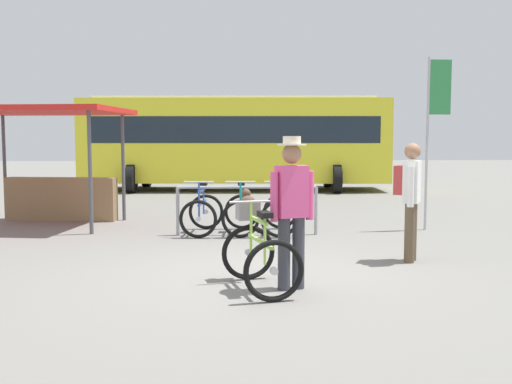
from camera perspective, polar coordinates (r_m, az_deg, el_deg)
The scene contains 11 objects.
ground_plane at distance 7.38m, azimuth 0.40°, elevation -8.05°, with size 80.00×80.00×0.00m, color slate.
bike_rack_rail at distance 10.29m, azimuth -0.88°, elevation -0.71°, with size 2.51×0.14×0.88m.
racked_bike_blue at distance 10.52m, azimuth -5.28°, elevation -2.08°, with size 0.77×1.16×0.97m.
racked_bike_teal at distance 10.49m, azimuth -1.46°, elevation -2.08°, with size 0.72×1.13×0.97m.
racked_bike_lime at distance 10.52m, azimuth 2.35°, elevation -2.06°, with size 0.79×1.18×0.97m.
featured_bicycle at distance 6.65m, azimuth 0.11°, elevation -5.26°, with size 0.88×1.25×1.09m.
person_with_featured_bike at distance 6.52m, azimuth 3.50°, elevation -1.37°, with size 0.51×0.32×1.72m.
pedestrian_with_backpack at distance 8.29m, azimuth 14.85°, elevation -0.20°, with size 0.43×0.48×1.64m.
bus_distant at distance 19.59m, azimuth -2.02°, elevation 5.30°, with size 10.14×3.84×3.08m.
market_stall at distance 12.40m, azimuth -19.44°, elevation 3.51°, with size 3.43×2.77×2.30m.
banner_flag at distance 11.34m, azimuth 17.12°, elevation 7.67°, with size 0.45×0.05×3.20m.
Camera 1 is at (-0.48, -7.17, 1.69)m, focal length 40.85 mm.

